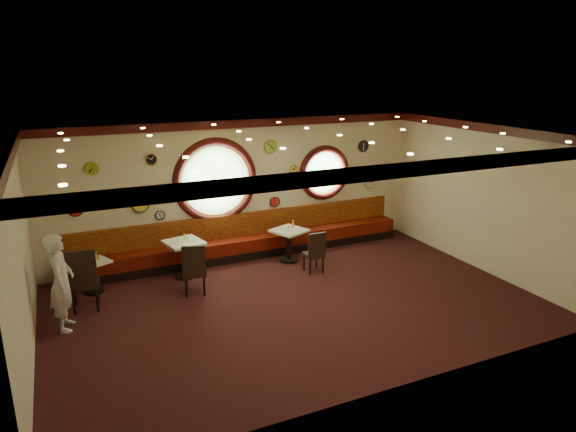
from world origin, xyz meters
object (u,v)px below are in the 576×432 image
object	(u,v)px
condiment_a_bottle	(97,256)
condiment_c_bottle	(293,224)
condiment_a_pepper	(92,260)
condiment_b_pepper	(188,240)
chair_c	(315,250)
table_b	(184,255)
table_c	(289,241)
condiment_c_pepper	(289,228)
table_a	(92,273)
condiment_a_salt	(85,260)
condiment_c_salt	(288,228)
condiment_b_salt	(178,240)
chair_b	(194,266)
condiment_b_bottle	(185,236)
chair_a	(83,276)
waiter	(61,282)

from	to	relation	value
condiment_a_bottle	condiment_c_bottle	size ratio (longest dim) A/B	0.95
condiment_a_pepper	condiment_b_pepper	size ratio (longest dim) A/B	0.93
chair_c	condiment_a_pepper	size ratio (longest dim) A/B	6.09
table_b	table_c	distance (m)	2.42
condiment_c_pepper	table_a	bearing A→B (deg)	179.26
condiment_a_pepper	condiment_a_salt	bearing A→B (deg)	155.99
table_b	condiment_c_salt	world-z (taller)	condiment_c_salt
table_a	condiment_b_salt	distance (m)	1.79
chair_b	condiment_c_salt	xyz separation A→B (m)	(2.43, 0.91, 0.20)
condiment_c_bottle	condiment_b_salt	bearing A→B (deg)	-179.74
table_c	condiment_c_bottle	distance (m)	0.41
chair_b	condiment_a_pepper	distance (m)	2.01
condiment_b_salt	condiment_a_pepper	xyz separation A→B (m)	(-1.72, -0.10, -0.13)
chair_b	condiment_c_pepper	bearing A→B (deg)	34.46
condiment_a_bottle	condiment_c_bottle	distance (m)	4.29
table_a	condiment_a_bottle	xyz separation A→B (m)	(0.13, 0.02, 0.33)
condiment_a_salt	condiment_b_salt	world-z (taller)	condiment_b_salt
chair_b	condiment_a_salt	bearing A→B (deg)	167.28
chair_c	condiment_b_salt	bearing A→B (deg)	161.92
condiment_b_salt	condiment_b_bottle	bearing A→B (deg)	31.52
chair_a	condiment_a_salt	size ratio (longest dim) A/B	8.04
chair_c	table_b	bearing A→B (deg)	161.23
table_c	condiment_c_pepper	size ratio (longest dim) A/B	10.25
chair_a	condiment_a_pepper	world-z (taller)	chair_a
condiment_a_pepper	waiter	xyz separation A→B (m)	(-0.57, -1.28, 0.14)
condiment_b_pepper	condiment_b_bottle	distance (m)	0.19
condiment_b_pepper	condiment_b_bottle	world-z (taller)	condiment_b_bottle
chair_c	condiment_c_bottle	xyz separation A→B (m)	(-0.07, 0.99, 0.31)
table_b	condiment_c_pepper	distance (m)	2.42
chair_c	condiment_c_salt	xyz separation A→B (m)	(-0.23, 0.89, 0.27)
chair_c	condiment_c_salt	distance (m)	0.96
chair_b	condiment_a_pepper	world-z (taller)	chair_b
chair_b	condiment_b_salt	bearing A→B (deg)	108.00
condiment_b_pepper	condiment_c_bottle	distance (m)	2.49
table_a	table_b	distance (m)	1.86
table_b	condiment_a_bottle	distance (m)	1.74
condiment_c_pepper	waiter	size ratio (longest dim) A/B	0.05
chair_a	condiment_b_pepper	xyz separation A→B (m)	(2.13, 0.76, 0.15)
chair_b	condiment_b_salt	world-z (taller)	chair_b
chair_a	chair_b	bearing A→B (deg)	1.43
condiment_b_bottle	table_b	bearing A→B (deg)	-114.99
chair_b	condiment_a_bottle	bearing A→B (deg)	163.41
chair_a	condiment_c_pepper	xyz separation A→B (m)	(4.45, 0.76, 0.11)
chair_a	condiment_b_bottle	bearing A→B (deg)	30.17
condiment_c_pepper	condiment_c_salt	bearing A→B (deg)	-149.37
condiment_b_salt	condiment_c_pepper	xyz separation A→B (m)	(2.51, -0.09, -0.04)
table_a	chair_b	distance (m)	2.07
chair_b	condiment_c_bottle	distance (m)	2.80
condiment_b_pepper	condiment_a_bottle	world-z (taller)	condiment_b_pepper
table_c	condiment_a_pepper	size ratio (longest dim) A/B	9.46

